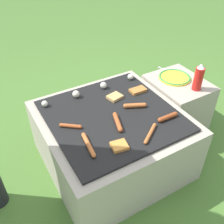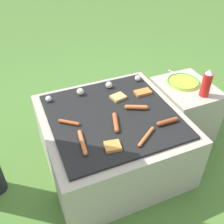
{
  "view_description": "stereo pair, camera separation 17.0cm",
  "coord_description": "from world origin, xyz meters",
  "px_view_note": "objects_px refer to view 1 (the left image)",
  "views": [
    {
      "loc": [
        -0.67,
        -1.16,
        1.51
      ],
      "look_at": [
        0.0,
        0.0,
        0.47
      ],
      "focal_mm": 42.0,
      "sensor_mm": 36.0,
      "label": 1
    },
    {
      "loc": [
        -0.52,
        -1.23,
        1.51
      ],
      "look_at": [
        0.0,
        0.0,
        0.47
      ],
      "focal_mm": 42.0,
      "sensor_mm": 36.0,
      "label": 2
    }
  ],
  "objects_px": {
    "plate_colorful": "(175,77)",
    "fork_utensil": "(168,71)",
    "sausage_front_center": "(118,122)",
    "condiment_bottle": "(199,78)"
  },
  "relations": [
    {
      "from": "plate_colorful",
      "to": "fork_utensil",
      "type": "distance_m",
      "value": 0.12
    },
    {
      "from": "fork_utensil",
      "to": "sausage_front_center",
      "type": "bearing_deg",
      "value": -152.85
    },
    {
      "from": "condiment_bottle",
      "to": "fork_utensil",
      "type": "distance_m",
      "value": 0.33
    },
    {
      "from": "condiment_bottle",
      "to": "fork_utensil",
      "type": "xyz_separation_m",
      "value": [
        -0.0,
        0.32,
        -0.1
      ]
    },
    {
      "from": "sausage_front_center",
      "to": "plate_colorful",
      "type": "distance_m",
      "value": 0.72
    },
    {
      "from": "sausage_front_center",
      "to": "plate_colorful",
      "type": "bearing_deg",
      "value": 20.03
    },
    {
      "from": "fork_utensil",
      "to": "condiment_bottle",
      "type": "bearing_deg",
      "value": -89.52
    },
    {
      "from": "fork_utensil",
      "to": "plate_colorful",
      "type": "bearing_deg",
      "value": -104.88
    },
    {
      "from": "condiment_bottle",
      "to": "fork_utensil",
      "type": "relative_size",
      "value": 1.04
    },
    {
      "from": "sausage_front_center",
      "to": "condiment_bottle",
      "type": "bearing_deg",
      "value": 3.65
    }
  ]
}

